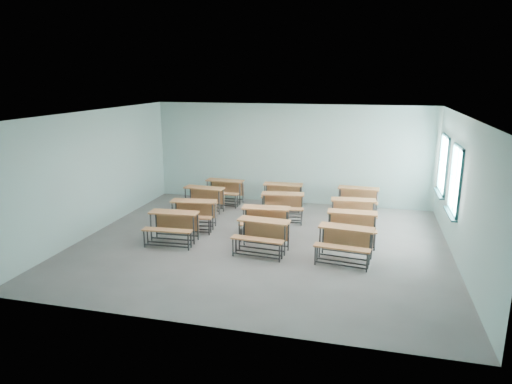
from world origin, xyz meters
TOP-DOWN VIEW (x-y plane):
  - room at (0.08, 0.03)m, footprint 9.04×8.04m
  - desk_unit_r0c0 at (-2.16, -0.45)m, footprint 1.27×0.89m
  - desk_unit_r0c1 at (0.15, -0.54)m, footprint 1.29×0.92m
  - desk_unit_r0c2 at (2.07, -0.59)m, footprint 1.31×0.96m
  - desk_unit_r1c0 at (-2.08, 0.67)m, footprint 1.30×0.95m
  - desk_unit_r1c1 at (-0.02, 0.51)m, footprint 1.28×0.91m
  - desk_unit_r1c2 at (2.16, 0.65)m, footprint 1.24×0.85m
  - desk_unit_r2c0 at (-2.36, 2.17)m, footprint 1.29×0.92m
  - desk_unit_r2c1 at (0.14, 2.04)m, footprint 1.32×0.97m
  - desk_unit_r2c2 at (2.14, 1.87)m, footprint 1.29×0.92m
  - desk_unit_r3c0 at (-2.05, 3.29)m, footprint 1.26×0.87m
  - desk_unit_r3c1 at (-0.09, 3.24)m, footprint 1.27×0.90m
  - desk_unit_r3c2 at (2.22, 3.29)m, footprint 1.26×0.87m

SIDE VIEW (x-z plane):
  - desk_unit_r0c0 at x=-2.16m, z-range 0.13..0.90m
  - desk_unit_r0c1 at x=0.15m, z-range 0.13..0.90m
  - desk_unit_r0c2 at x=2.07m, z-range 0.13..0.90m
  - desk_unit_r1c0 at x=-2.08m, z-range 0.13..0.90m
  - desk_unit_r1c1 at x=-0.02m, z-range 0.13..0.90m
  - desk_unit_r1c2 at x=2.16m, z-range 0.13..0.90m
  - desk_unit_r2c0 at x=-2.36m, z-range 0.13..0.90m
  - desk_unit_r2c1 at x=0.14m, z-range 0.13..0.90m
  - desk_unit_r2c2 at x=2.14m, z-range 0.13..0.90m
  - desk_unit_r3c0 at x=-2.05m, z-range 0.13..0.90m
  - desk_unit_r3c1 at x=-0.09m, z-range 0.13..0.90m
  - desk_unit_r3c2 at x=2.22m, z-range 0.13..0.90m
  - room at x=0.08m, z-range -0.02..3.22m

